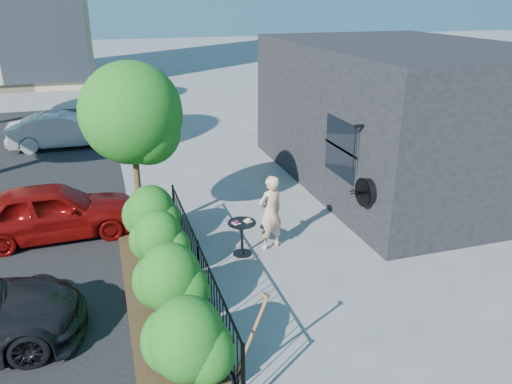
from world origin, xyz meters
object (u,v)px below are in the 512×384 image
object	(u,v)px
shovel	(249,344)
car_red	(52,211)
patio_tree	(135,120)
cafe_table	(242,232)
woman	(270,212)
car_silver	(64,130)

from	to	relation	value
shovel	car_red	bearing A→B (deg)	117.07
patio_tree	shovel	xyz separation A→B (m)	(0.98, -5.22, -2.12)
cafe_table	woman	bearing A→B (deg)	10.07
cafe_table	patio_tree	bearing A→B (deg)	141.38
patio_tree	car_red	bearing A→B (deg)	163.33
woman	shovel	bearing A→B (deg)	47.89
cafe_table	car_silver	world-z (taller)	car_silver
woman	car_red	xyz separation A→B (m)	(-4.59, 2.01, -0.20)
car_silver	woman	bearing A→B (deg)	-154.33
cafe_table	woman	world-z (taller)	woman
patio_tree	cafe_table	size ratio (longest dim) A/B	4.85
patio_tree	car_red	world-z (taller)	patio_tree
cafe_table	woman	xyz separation A→B (m)	(0.68, 0.12, 0.32)
patio_tree	car_silver	world-z (taller)	patio_tree
shovel	patio_tree	bearing A→B (deg)	100.61
shovel	car_silver	distance (m)	13.85
cafe_table	car_silver	size ratio (longest dim) A/B	0.21
cafe_table	woman	size ratio (longest dim) A/B	0.48
cafe_table	shovel	distance (m)	3.81
patio_tree	car_red	distance (m)	2.97
woman	shovel	world-z (taller)	woman
patio_tree	car_silver	xyz separation A→B (m)	(-2.04, 8.29, -2.12)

